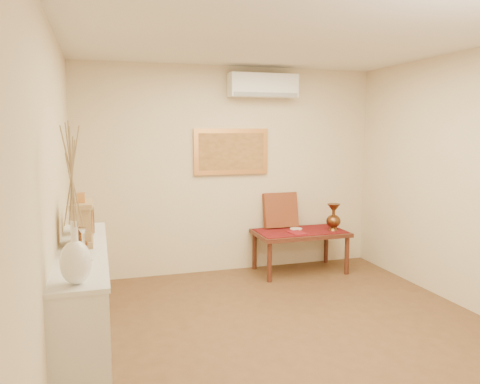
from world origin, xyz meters
name	(u,v)px	position (x,y,z in m)	size (l,w,h in m)	color
floor	(299,339)	(0.00, 0.00, 0.00)	(4.50, 4.50, 0.00)	brown
ceiling	(304,31)	(0.00, 0.00, 2.70)	(4.50, 4.50, 0.00)	silver
wall_back	(231,170)	(0.00, 2.25, 1.35)	(4.00, 0.02, 2.70)	beige
wall_left	(55,202)	(-2.00, 0.00, 1.35)	(0.02, 4.50, 2.70)	beige
white_vase	(73,204)	(-1.83, -0.87, 1.46)	(0.18, 0.18, 0.95)	white
candlestick	(84,245)	(-1.80, -0.37, 1.10)	(0.11, 0.11, 0.23)	silver
brass_urn_small	(80,238)	(-1.83, -0.17, 1.10)	(0.11, 0.11, 0.25)	brown
table_cloth	(300,231)	(0.85, 1.88, 0.55)	(1.14, 0.59, 0.01)	maroon
brass_urn_tall	(334,214)	(1.28, 1.78, 0.77)	(0.19, 0.19, 0.43)	brown
plate	(296,229)	(0.83, 1.98, 0.56)	(0.16, 0.16, 0.01)	white
menu	(297,233)	(0.75, 1.75, 0.56)	(0.18, 0.25, 0.01)	maroon
cushion	(280,210)	(0.68, 2.16, 0.80)	(0.47, 0.10, 0.47)	#5D1212
display_ledge	(85,310)	(-1.82, 0.00, 0.49)	(0.37, 2.02, 0.98)	silver
mantel_clock	(82,223)	(-1.82, 0.14, 1.15)	(0.17, 0.36, 0.41)	tan
wooden_chest	(85,219)	(-1.81, 0.56, 1.10)	(0.16, 0.21, 0.24)	tan
low_table	(300,236)	(0.85, 1.88, 0.48)	(1.20, 0.70, 0.55)	#4E2317
painting	(231,152)	(0.00, 2.22, 1.60)	(1.00, 0.06, 0.60)	#D28843
ac_unit	(263,86)	(0.40, 2.12, 2.45)	(0.90, 0.25, 0.30)	white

